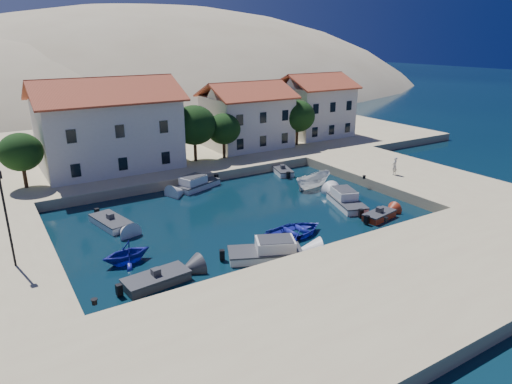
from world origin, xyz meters
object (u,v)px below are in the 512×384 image
(building_mid, at_px, (247,114))
(pedestrian, at_px, (395,166))
(building_right, at_px, (314,104))
(rowboat_south, at_px, (295,235))
(cabin_cruiser_south, at_px, (265,252))
(boat_east, at_px, (313,188))
(building_left, at_px, (108,123))
(cabin_cruiser_east, at_px, (347,201))
(lamppost, at_px, (5,210))

(building_mid, height_order, pedestrian, building_mid)
(building_right, bearing_deg, pedestrian, -105.33)
(building_mid, distance_m, rowboat_south, 27.38)
(pedestrian, bearing_deg, building_right, -119.76)
(rowboat_south, bearing_deg, cabin_cruiser_south, 114.37)
(building_right, height_order, pedestrian, building_right)
(boat_east, bearing_deg, pedestrian, -118.32)
(building_left, bearing_deg, cabin_cruiser_south, -82.08)
(cabin_cruiser_south, distance_m, boat_east, 16.52)
(cabin_cruiser_south, bearing_deg, boat_east, 64.14)
(building_right, height_order, rowboat_south, building_right)
(cabin_cruiser_east, bearing_deg, building_mid, 12.49)
(building_left, xyz_separation_m, building_mid, (18.00, 1.00, -0.71))
(building_mid, relative_size, rowboat_south, 2.14)
(building_mid, relative_size, cabin_cruiser_east, 1.92)
(building_left, height_order, building_mid, building_left)
(building_left, distance_m, cabin_cruiser_south, 26.66)
(cabin_cruiser_south, xyz_separation_m, boat_east, (12.68, 10.57, -0.48))
(boat_east, relative_size, pedestrian, 2.35)
(lamppost, bearing_deg, pedestrian, 2.21)
(building_left, height_order, pedestrian, building_left)
(building_left, distance_m, boat_east, 23.10)
(cabin_cruiser_east, height_order, pedestrian, pedestrian)
(building_right, distance_m, lamppost, 46.98)
(building_right, height_order, boat_east, building_right)
(building_left, distance_m, rowboat_south, 25.73)
(pedestrian, bearing_deg, rowboat_south, 2.92)
(building_mid, bearing_deg, rowboat_south, -112.55)
(lamppost, xyz_separation_m, cabin_cruiser_south, (15.10, -5.84, -4.28))
(building_left, xyz_separation_m, lamppost, (-11.50, -20.00, -1.18))
(building_left, bearing_deg, cabin_cruiser_east, -53.51)
(cabin_cruiser_east, bearing_deg, lamppost, 106.48)
(rowboat_south, bearing_deg, boat_east, -46.99)
(rowboat_south, bearing_deg, pedestrian, -74.52)
(building_mid, xyz_separation_m, lamppost, (-29.50, -21.00, -0.47))
(building_mid, bearing_deg, building_right, 4.76)
(pedestrian, bearing_deg, lamppost, -12.23)
(cabin_cruiser_east, bearing_deg, building_left, 55.23)
(cabin_cruiser_east, distance_m, boat_east, 5.86)
(building_mid, height_order, rowboat_south, building_mid)
(building_mid, bearing_deg, pedestrian, -72.06)
(pedestrian, bearing_deg, cabin_cruiser_east, 1.17)
(boat_east, height_order, pedestrian, pedestrian)
(lamppost, height_order, cabin_cruiser_south, lamppost)
(building_right, bearing_deg, lamppost, -152.07)
(building_left, bearing_deg, pedestrian, -37.40)
(building_left, bearing_deg, building_right, 3.81)
(building_mid, distance_m, boat_east, 17.17)
(lamppost, relative_size, cabin_cruiser_east, 1.14)
(lamppost, distance_m, rowboat_south, 20.14)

